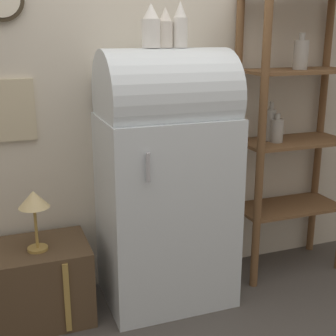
{
  "coord_description": "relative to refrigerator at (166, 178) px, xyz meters",
  "views": [
    {
      "loc": [
        -0.88,
        -2.16,
        1.57
      ],
      "look_at": [
        0.01,
        0.27,
        0.82
      ],
      "focal_mm": 50.0,
      "sensor_mm": 36.0,
      "label": 1
    }
  ],
  "objects": [
    {
      "name": "ground_plane",
      "position": [
        0.0,
        -0.27,
        -0.77
      ],
      "size": [
        12.0,
        12.0,
        0.0
      ],
      "primitive_type": "plane",
      "color": "#4C4742"
    },
    {
      "name": "wall_back",
      "position": [
        -0.0,
        0.3,
        0.58
      ],
      "size": [
        7.0,
        0.09,
        2.7
      ],
      "color": "beige",
      "rests_on": "ground_plane"
    },
    {
      "name": "refrigerator",
      "position": [
        0.0,
        0.0,
        0.0
      ],
      "size": [
        0.74,
        0.59,
        1.5
      ],
      "color": "silver",
      "rests_on": "ground_plane"
    },
    {
      "name": "suitcase_trunk",
      "position": [
        -0.82,
        0.02,
        -0.55
      ],
      "size": [
        0.7,
        0.44,
        0.44
      ],
      "color": "brown",
      "rests_on": "ground_plane"
    },
    {
      "name": "shelf_unit",
      "position": [
        0.9,
        0.07,
        0.26
      ],
      "size": [
        0.72,
        0.37,
        1.81
      ],
      "color": "brown",
      "rests_on": "ground_plane"
    },
    {
      "name": "vase_left",
      "position": [
        -0.08,
        0.01,
        0.84
      ],
      "size": [
        0.1,
        0.1,
        0.23
      ],
      "color": "white",
      "rests_on": "refrigerator"
    },
    {
      "name": "vase_center",
      "position": [
        -0.0,
        0.01,
        0.83
      ],
      "size": [
        0.08,
        0.08,
        0.21
      ],
      "color": "silver",
      "rests_on": "refrigerator"
    },
    {
      "name": "vase_right",
      "position": [
        0.08,
        -0.0,
        0.84
      ],
      "size": [
        0.08,
        0.08,
        0.24
      ],
      "color": "white",
      "rests_on": "refrigerator"
    },
    {
      "name": "desk_lamp",
      "position": [
        -0.75,
        -0.02,
        -0.06
      ],
      "size": [
        0.16,
        0.16,
        0.34
      ],
      "color": "#AD8942",
      "rests_on": "suitcase_trunk"
    }
  ]
}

